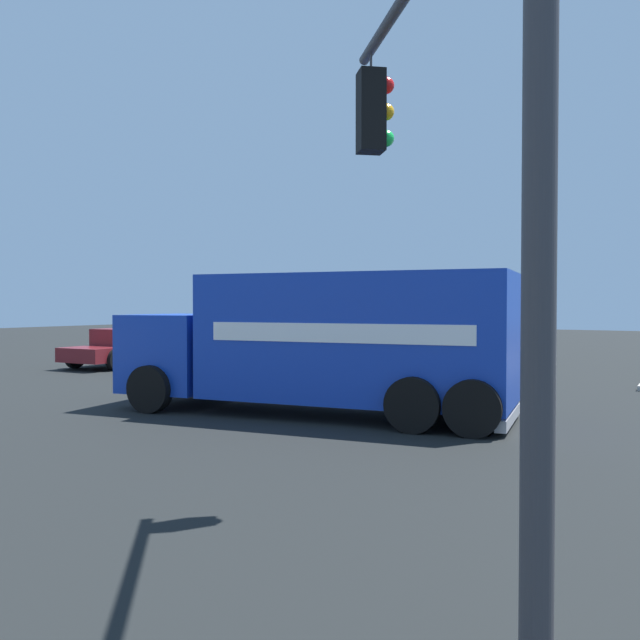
{
  "coord_description": "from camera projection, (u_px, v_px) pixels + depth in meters",
  "views": [
    {
      "loc": [
        -8.71,
        11.94,
        2.28
      ],
      "look_at": [
        -1.6,
        0.19,
        1.95
      ],
      "focal_mm": 36.75,
      "sensor_mm": 36.0,
      "label": 1
    }
  ],
  "objects": [
    {
      "name": "ground_plane",
      "position": [
        264.0,
        405.0,
        14.77
      ],
      "size": [
        100.0,
        100.0,
        0.0
      ],
      "primitive_type": "plane",
      "color": "black"
    },
    {
      "name": "pickup_maroon",
      "position": [
        130.0,
        346.0,
        24.35
      ],
      "size": [
        2.44,
        5.28,
        1.38
      ],
      "color": "maroon",
      "rests_on": "ground"
    },
    {
      "name": "delivery_truck",
      "position": [
        324.0,
        342.0,
        13.53
      ],
      "size": [
        8.52,
        3.88,
        2.89
      ],
      "color": "#1438AD",
      "rests_on": "ground"
    },
    {
      "name": "traffic_light_primary",
      "position": [
        450.0,
        132.0,
        5.21
      ],
      "size": [
        2.98,
        3.41,
        5.52
      ],
      "color": "#38383D",
      "rests_on": "ground"
    }
  ]
}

